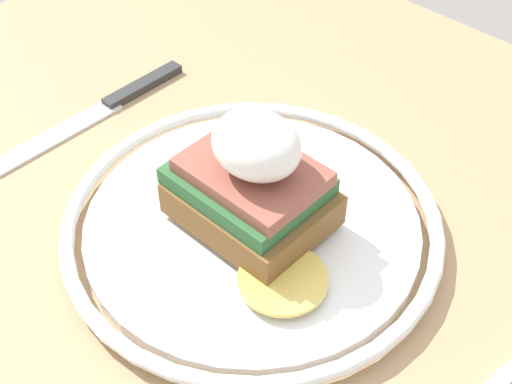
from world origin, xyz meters
TOP-DOWN VIEW (x-y plane):
  - dining_table at (0.00, 0.00)m, footprint 0.84×0.65m
  - plate at (0.03, -0.00)m, footprint 0.25×0.25m
  - sandwich at (0.03, -0.00)m, footprint 0.13×0.10m
  - knife at (0.21, -0.02)m, footprint 0.02×0.18m

SIDE VIEW (x-z plane):
  - dining_table at x=0.00m, z-range 0.22..0.94m
  - knife at x=0.21m, z-range 0.72..0.73m
  - plate at x=0.03m, z-range 0.72..0.74m
  - sandwich at x=0.03m, z-range 0.73..0.81m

